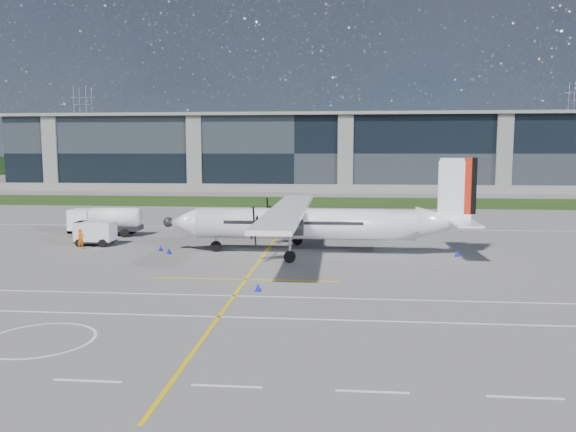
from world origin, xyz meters
The scene contains 16 objects.
ground centered at (0.00, 40.00, 0.00)m, with size 400.00×400.00×0.00m, color slate.
grass_strip centered at (0.00, 48.00, 0.02)m, with size 400.00×18.00×0.04m, color #1A320D.
terminal_building centered at (0.00, 80.00, 7.50)m, with size 120.00×20.00×15.00m, color black.
tree_line centered at (0.00, 140.00, 3.00)m, with size 400.00×6.00×6.00m, color black.
pylon_west centered at (-80.00, 150.00, 15.00)m, with size 9.00×4.60×30.00m, color gray, non-canonical shape.
yellow_taxiway_centerline centered at (3.00, 10.00, 0.01)m, with size 0.20×70.00×0.01m, color yellow.
white_lane_line centered at (0.00, -14.00, 0.01)m, with size 90.00×0.15×0.01m, color white.
turboprop_aircraft centered at (7.10, 3.59, 3.80)m, with size 24.40×25.30×7.59m, color white, non-canonical shape.
fuel_tanker_truck centered at (-13.98, 11.22, 1.34)m, with size 7.12×2.31×2.67m, color white, non-canonical shape.
baggage_tug centered at (-12.02, 5.68, 1.02)m, with size 3.40×2.04×2.04m, color silver, non-canonical shape.
ground_crew_person centered at (-12.37, 3.64, 0.97)m, with size 0.79×0.57×1.95m, color #F25907.
safety_cone_portwing centered at (4.19, -8.78, 0.25)m, with size 0.36×0.36×0.50m, color #0B0FC6.
safety_cone_nose_port centered at (-4.51, 2.28, 0.25)m, with size 0.36×0.36×0.50m, color #0B0FC6.
safety_cone_tail centered at (17.94, 3.23, 0.25)m, with size 0.36×0.36×0.50m, color #0B0FC6.
safety_cone_stbdwing centered at (4.53, 16.01, 0.25)m, with size 0.36×0.36×0.50m, color #0B0FC6.
safety_cone_fwd centered at (-5.60, 3.57, 0.25)m, with size 0.36×0.36×0.50m, color #0B0FC6.
Camera 1 is at (8.80, -40.32, 8.12)m, focal length 35.00 mm.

